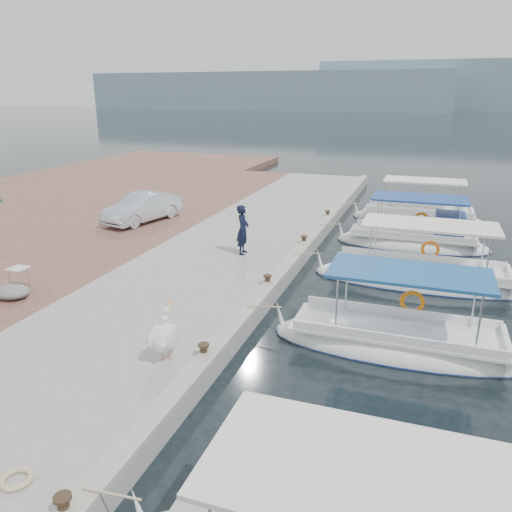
{
  "coord_description": "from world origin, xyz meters",
  "views": [
    {
      "loc": [
        4.32,
        -13.16,
        6.54
      ],
      "look_at": [
        -1.0,
        2.21,
        1.2
      ],
      "focal_mm": 35.0,
      "sensor_mm": 36.0,
      "label": 1
    }
  ],
  "objects_px": {
    "fishing_caique_e": "(418,219)",
    "parked_car": "(142,208)",
    "fishing_caique_c": "(419,280)",
    "fisherman": "(243,230)",
    "fishing_caique_d": "(414,242)",
    "pelican": "(165,336)",
    "fishing_caique_b": "(396,345)"
  },
  "relations": [
    {
      "from": "fishing_caique_e",
      "to": "parked_car",
      "type": "relative_size",
      "value": 1.62
    },
    {
      "from": "fishing_caique_c",
      "to": "fishing_caique_d",
      "type": "relative_size",
      "value": 1.14
    },
    {
      "from": "parked_car",
      "to": "fishing_caique_e",
      "type": "bearing_deg",
      "value": 41.26
    },
    {
      "from": "fishing_caique_c",
      "to": "pelican",
      "type": "bearing_deg",
      "value": -123.05
    },
    {
      "from": "fishing_caique_e",
      "to": "parked_car",
      "type": "xyz_separation_m",
      "value": [
        -12.74,
        -6.54,
        1.07
      ]
    },
    {
      "from": "fishing_caique_d",
      "to": "fishing_caique_e",
      "type": "relative_size",
      "value": 0.97
    },
    {
      "from": "fishing_caique_c",
      "to": "parked_car",
      "type": "relative_size",
      "value": 1.78
    },
    {
      "from": "fishing_caique_c",
      "to": "fishing_caique_d",
      "type": "distance_m",
      "value": 4.7
    },
    {
      "from": "fishing_caique_d",
      "to": "fisherman",
      "type": "bearing_deg",
      "value": -142.01
    },
    {
      "from": "fishing_caique_c",
      "to": "fisherman",
      "type": "height_order",
      "value": "fisherman"
    },
    {
      "from": "pelican",
      "to": "parked_car",
      "type": "distance_m",
      "value": 13.72
    },
    {
      "from": "fishing_caique_d",
      "to": "pelican",
      "type": "relative_size",
      "value": 4.45
    },
    {
      "from": "fishing_caique_b",
      "to": "fisherman",
      "type": "relative_size",
      "value": 3.47
    },
    {
      "from": "fishing_caique_c",
      "to": "fisherman",
      "type": "xyz_separation_m",
      "value": [
        -6.66,
        -0.24,
        1.35
      ]
    },
    {
      "from": "fishing_caique_c",
      "to": "fishing_caique_e",
      "type": "xyz_separation_m",
      "value": [
        -0.36,
        9.49,
        0.0
      ]
    },
    {
      "from": "fishing_caique_e",
      "to": "fisherman",
      "type": "xyz_separation_m",
      "value": [
        -6.3,
        -9.74,
        1.35
      ]
    },
    {
      "from": "fishing_caique_b",
      "to": "fishing_caique_e",
      "type": "xyz_separation_m",
      "value": [
        0.05,
        14.76,
        -0.0
      ]
    },
    {
      "from": "fishing_caique_c",
      "to": "parked_car",
      "type": "distance_m",
      "value": 13.46
    },
    {
      "from": "fishing_caique_d",
      "to": "pelican",
      "type": "xyz_separation_m",
      "value": [
        -5.18,
        -13.18,
        0.91
      ]
    },
    {
      "from": "fisherman",
      "to": "parked_car",
      "type": "relative_size",
      "value": 0.46
    },
    {
      "from": "fishing_caique_e",
      "to": "fisherman",
      "type": "distance_m",
      "value": 11.68
    },
    {
      "from": "fishing_caique_c",
      "to": "fisherman",
      "type": "distance_m",
      "value": 6.8
    },
    {
      "from": "parked_car",
      "to": "fishing_caique_b",
      "type": "bearing_deg",
      "value": -18.86
    },
    {
      "from": "fishing_caique_d",
      "to": "fisherman",
      "type": "height_order",
      "value": "fisherman"
    },
    {
      "from": "fishing_caique_b",
      "to": "pelican",
      "type": "distance_m",
      "value": 6.13
    },
    {
      "from": "pelican",
      "to": "fishing_caique_e",
      "type": "bearing_deg",
      "value": 73.97
    },
    {
      "from": "fishing_caique_d",
      "to": "parked_car",
      "type": "distance_m",
      "value": 12.9
    },
    {
      "from": "pelican",
      "to": "fisherman",
      "type": "height_order",
      "value": "fisherman"
    },
    {
      "from": "fishing_caique_e",
      "to": "pelican",
      "type": "xyz_separation_m",
      "value": [
        -5.17,
        -17.99,
        0.98
      ]
    },
    {
      "from": "fishing_caique_e",
      "to": "fisherman",
      "type": "relative_size",
      "value": 3.52
    },
    {
      "from": "fishing_caique_c",
      "to": "parked_car",
      "type": "bearing_deg",
      "value": 167.3
    },
    {
      "from": "fishing_caique_d",
      "to": "fishing_caique_e",
      "type": "bearing_deg",
      "value": 90.12
    }
  ]
}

